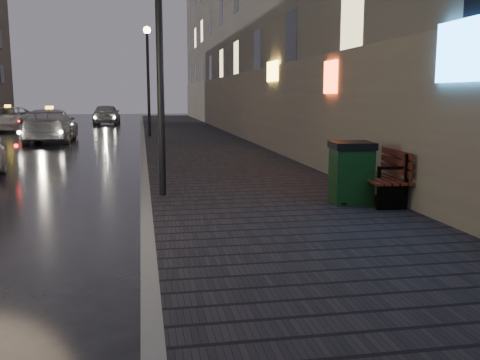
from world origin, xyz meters
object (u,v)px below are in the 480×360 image
Objects in this scene: lamp_near at (159,26)px; taxi_far at (8,119)px; taxi_mid at (50,125)px; lamp_far at (148,68)px; trash_bin at (351,172)px; car_far at (107,114)px; bench at (380,175)px.

lamp_near is 25.70m from taxi_far.
taxi_mid is 9.48m from taxi_far.
taxi_far is at bearing 135.93° from lamp_far.
taxi_mid is at bearing 121.69° from trash_bin.
taxi_mid is at bearing -61.06° from taxi_far.
lamp_far reaches higher than taxi_far.
bench is at bearing 103.99° from car_far.
bench is at bearing 14.54° from trash_bin.
bench is at bearing 116.05° from taxi_mid.
bench is 0.39× the size of taxi_far.
lamp_near is 2.60× the size of bench.
car_far is (1.67, 14.87, -0.00)m from taxi_mid.
lamp_far is 18.00m from trash_bin.
taxi_far is (-12.48, 25.49, 0.07)m from bench.
car_far reaches higher than taxi_far.
taxi_far is at bearing 109.19° from lamp_near.
taxi_mid is at bearing 106.53° from lamp_near.
trash_bin is 0.22× the size of taxi_mid.
bench is 1.76× the size of trash_bin.
trash_bin is at bearing -59.93° from taxi_far.
car_far is at bearing 95.48° from lamp_near.
bench is at bearing -18.42° from lamp_near.
taxi_mid is (-8.66, 16.81, 0.10)m from bench.
lamp_near reaches higher than taxi_far.
taxi_mid is (-8.03, 16.90, 0.03)m from trash_bin.
taxi_mid is at bearing -173.22° from lamp_far.
lamp_far reaches higher than trash_bin.
car_far reaches higher than trash_bin.
car_far is (-6.99, 31.68, 0.10)m from bench.
lamp_near reaches higher than taxi_mid.
trash_bin is at bearing 102.87° from car_far.
taxi_far is (-8.40, 8.13, -2.76)m from lamp_far.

